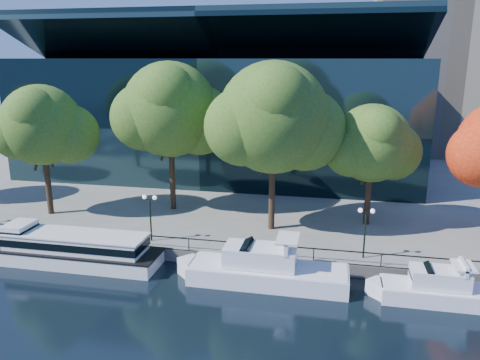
% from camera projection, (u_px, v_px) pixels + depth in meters
% --- Properties ---
extents(ground, '(160.00, 160.00, 0.00)m').
position_uv_depth(ground, '(176.00, 279.00, 35.09)').
color(ground, black).
rests_on(ground, ground).
extents(promenade, '(90.00, 67.08, 1.00)m').
position_uv_depth(promenade, '(257.00, 166.00, 69.43)').
color(promenade, slate).
rests_on(promenade, ground).
extents(railing, '(88.20, 0.08, 0.99)m').
position_uv_depth(railing, '(189.00, 239.00, 37.68)').
color(railing, black).
rests_on(railing, promenade).
extents(convention_building, '(50.00, 24.57, 21.43)m').
position_uv_depth(convention_building, '(223.00, 115.00, 63.83)').
color(convention_building, black).
rests_on(convention_building, ground).
extents(tour_boat, '(16.25, 3.63, 3.08)m').
position_uv_depth(tour_boat, '(66.00, 247.00, 37.60)').
color(tour_boat, silver).
rests_on(tour_boat, ground).
extents(cruiser_near, '(12.85, 3.31, 3.72)m').
position_uv_depth(cruiser_near, '(261.00, 268.00, 34.20)').
color(cruiser_near, white).
rests_on(cruiser_near, ground).
extents(cruiser_far, '(9.32, 2.58, 3.05)m').
position_uv_depth(cruiser_far, '(438.00, 289.00, 31.59)').
color(cruiser_far, white).
rests_on(cruiser_far, ground).
extents(tree_1, '(9.60, 7.87, 12.71)m').
position_uv_depth(tree_1, '(43.00, 127.00, 44.51)').
color(tree_1, black).
rests_on(tree_1, promenade).
extents(tree_2, '(11.65, 9.55, 14.84)m').
position_uv_depth(tree_2, '(172.00, 112.00, 45.65)').
color(tree_2, black).
rests_on(tree_2, promenade).
extents(tree_3, '(12.09, 9.91, 14.95)m').
position_uv_depth(tree_3, '(275.00, 120.00, 40.05)').
color(tree_3, black).
rests_on(tree_3, promenade).
extents(tree_4, '(8.81, 7.22, 11.20)m').
position_uv_depth(tree_4, '(373.00, 145.00, 41.84)').
color(tree_4, black).
rests_on(tree_4, promenade).
extents(lamp_1, '(1.26, 0.36, 4.03)m').
position_uv_depth(lamp_1, '(150.00, 207.00, 39.06)').
color(lamp_1, black).
rests_on(lamp_1, promenade).
extents(lamp_2, '(1.26, 0.36, 4.03)m').
position_uv_depth(lamp_2, '(366.00, 221.00, 35.67)').
color(lamp_2, black).
rests_on(lamp_2, promenade).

